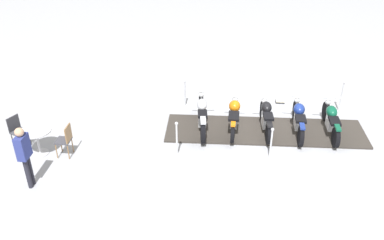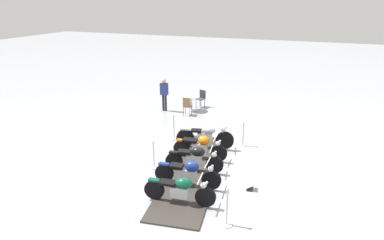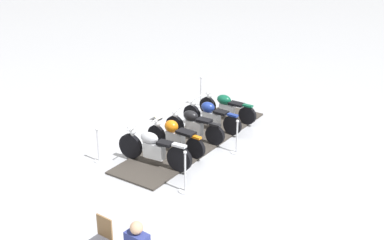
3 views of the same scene
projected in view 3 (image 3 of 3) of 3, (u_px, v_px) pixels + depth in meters
ground_plane at (194, 141)px, 14.77m from camera, size 80.00×80.00×0.00m
display_platform at (194, 140)px, 14.76m from camera, size 2.49×6.29×0.06m
motorcycle_forest at (226, 106)px, 16.10m from camera, size 2.14×0.69×0.89m
motorcycle_navy at (211, 115)px, 15.35m from camera, size 2.17×0.78×0.91m
motorcycle_black at (194, 125)px, 14.59m from camera, size 2.01×0.67×0.89m
motorcycle_copper at (175, 136)px, 13.83m from camera, size 2.05×0.68×0.91m
motorcycle_chrome at (153, 148)px, 13.07m from camera, size 2.26×0.82×1.04m
stanchion_right_front at (201, 97)px, 17.38m from camera, size 0.35×0.35×1.12m
stanchion_left_mid at (237, 143)px, 13.90m from camera, size 0.34×0.34×1.03m
stanchion_left_rear at (185, 179)px, 11.89m from camera, size 0.34×0.34×1.12m
stanchion_right_rear at (98, 149)px, 13.38m from camera, size 0.28×0.28×1.01m
info_placard at (157, 118)px, 16.28m from camera, size 0.30×0.34×0.23m
cafe_chair_near_table at (101, 238)px, 9.35m from camera, size 0.44×0.44×0.98m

